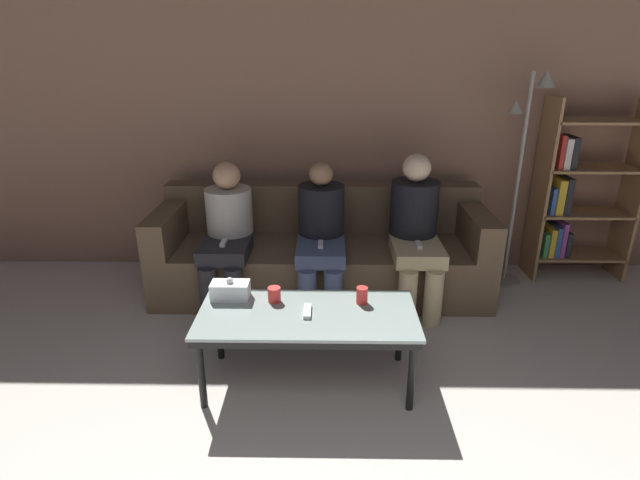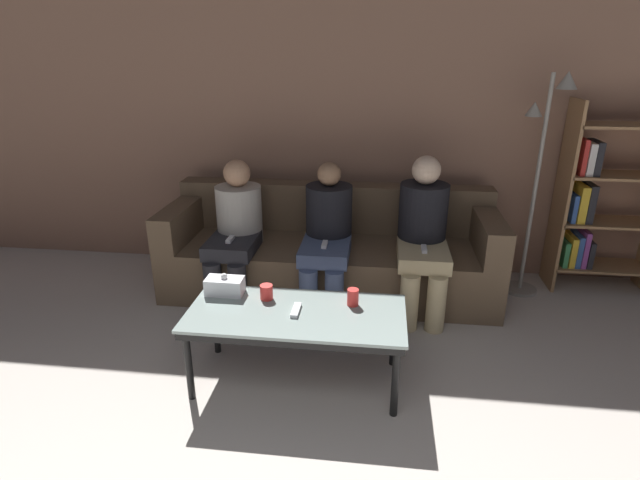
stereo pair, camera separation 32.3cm
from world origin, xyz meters
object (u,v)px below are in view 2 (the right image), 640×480
object	(u,v)px
couch	(330,253)
coffee_table	(296,318)
seated_person_mid_left	(327,231)
cup_near_left	(353,297)
cup_near_right	(266,292)
bookshelf	(599,203)
game_remote	(296,310)
standing_lamp	(541,164)
seated_person_mid_right	(423,231)
tissue_box	(225,286)
seated_person_left_end	(236,227)

from	to	relation	value
couch	coffee_table	distance (m)	1.26
coffee_table	seated_person_mid_left	bearing A→B (deg)	86.67
cup_near_left	cup_near_right	distance (m)	0.50
cup_near_right	bookshelf	size ratio (longest dim) A/B	0.06
game_remote	standing_lamp	world-z (taller)	standing_lamp
coffee_table	seated_person_mid_right	distance (m)	1.30
cup_near_left	cup_near_right	bearing A→B (deg)	178.53
couch	seated_person_mid_right	distance (m)	0.78
standing_lamp	seated_person_mid_left	distance (m)	1.64
coffee_table	bookshelf	xyz separation A→B (m)	(2.11, 1.52, 0.29)
cup_near_left	seated_person_mid_right	size ratio (longest dim) A/B	0.09
couch	tissue_box	world-z (taller)	couch
tissue_box	standing_lamp	distance (m)	2.44
tissue_box	standing_lamp	xyz separation A→B (m)	(2.05, 1.21, 0.52)
tissue_box	game_remote	xyz separation A→B (m)	(0.45, -0.16, -0.04)
coffee_table	standing_lamp	distance (m)	2.20
tissue_box	coffee_table	bearing A→B (deg)	-19.90
game_remote	seated_person_mid_left	size ratio (longest dim) A/B	0.14
coffee_table	tissue_box	bearing A→B (deg)	160.10
cup_near_right	seated_person_mid_right	world-z (taller)	seated_person_mid_right
tissue_box	seated_person_left_end	xyz separation A→B (m)	(-0.18, 0.87, 0.06)
seated_person_mid_right	tissue_box	bearing A→B (deg)	-144.03
couch	seated_person_mid_left	xyz separation A→B (m)	(0.00, -0.22, 0.27)
couch	cup_near_right	xyz separation A→B (m)	(-0.25, -1.12, 0.20)
coffee_table	tissue_box	xyz separation A→B (m)	(-0.45, 0.16, 0.09)
cup_near_right	tissue_box	world-z (taller)	tissue_box
cup_near_left	game_remote	bearing A→B (deg)	-159.17
game_remote	seated_person_left_end	size ratio (longest dim) A/B	0.14
coffee_table	game_remote	size ratio (longest dim) A/B	8.05
coffee_table	cup_near_left	size ratio (longest dim) A/B	12.31
tissue_box	seated_person_mid_left	bearing A→B (deg)	59.28
seated_person_left_end	bookshelf	bearing A→B (deg)	9.97
coffee_table	seated_person_left_end	xyz separation A→B (m)	(-0.63, 1.04, 0.15)
couch	game_remote	distance (m)	1.26
seated_person_left_end	seated_person_mid_right	distance (m)	1.39
cup_near_left	seated_person_mid_right	xyz separation A→B (m)	(0.45, 0.92, 0.09)
tissue_box	bookshelf	size ratio (longest dim) A/B	0.15
couch	tissue_box	size ratio (longest dim) A/B	11.53
game_remote	bookshelf	xyz separation A→B (m)	(2.11, 1.52, 0.24)
cup_near_left	tissue_box	bearing A→B (deg)	176.42
bookshelf	seated_person_mid_left	bearing A→B (deg)	-166.55
tissue_box	standing_lamp	size ratio (longest dim) A/B	0.13
coffee_table	seated_person_mid_left	xyz separation A→B (m)	(0.06, 1.03, 0.15)
coffee_table	tissue_box	distance (m)	0.49
seated_person_mid_right	coffee_table	bearing A→B (deg)	-125.89
game_remote	seated_person_mid_left	world-z (taller)	seated_person_mid_left
cup_near_left	game_remote	distance (m)	0.33
coffee_table	couch	bearing A→B (deg)	87.25
coffee_table	tissue_box	world-z (taller)	tissue_box
tissue_box	seated_person_mid_left	size ratio (longest dim) A/B	0.21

